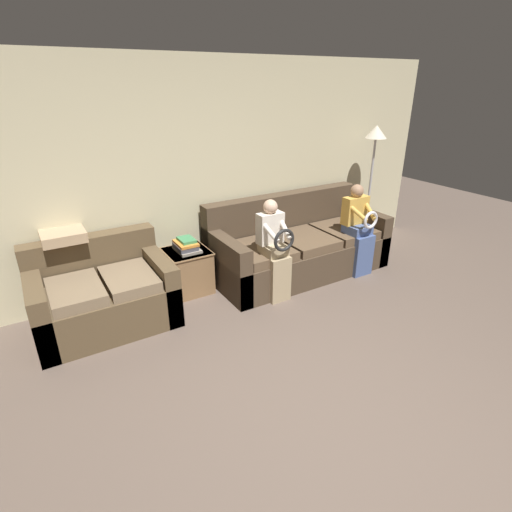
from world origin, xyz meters
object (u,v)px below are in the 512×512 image
object	(u,v)px
couch_main	(297,247)
throw_pillow	(63,235)
child_left_seated	(275,247)
side_shelf	(188,270)
floor_lamp	(374,150)
book_stack	(186,246)
child_right_seated	(359,227)
couch_side	(103,295)

from	to	relation	value
couch_main	throw_pillow	xyz separation A→B (m)	(-2.62, 0.35, 0.56)
child_left_seated	side_shelf	distance (m)	1.06
child_left_seated	floor_lamp	world-z (taller)	floor_lamp
side_shelf	book_stack	bearing A→B (deg)	-98.87
couch_main	book_stack	distance (m)	1.44
couch_main	child_left_seated	xyz separation A→B (m)	(-0.63, -0.42, 0.29)
child_right_seated	throw_pillow	size ratio (longest dim) A/B	2.81
couch_side	throw_pillow	distance (m)	0.70
couch_side	floor_lamp	world-z (taller)	floor_lamp
child_right_seated	floor_lamp	distance (m)	1.23
couch_main	floor_lamp	xyz separation A→B (m)	(1.36, 0.15, 1.09)
book_stack	couch_side	bearing A→B (deg)	-169.23
floor_lamp	child_right_seated	bearing A→B (deg)	-142.11
side_shelf	floor_lamp	size ratio (longest dim) A/B	0.29
child_left_seated	couch_side	bearing A→B (deg)	165.72
couch_side	child_left_seated	bearing A→B (deg)	-14.28
couch_main	child_right_seated	size ratio (longest dim) A/B	2.00
couch_main	book_stack	size ratio (longest dim) A/B	7.10
couch_main	child_right_seated	xyz separation A→B (m)	(0.63, -0.42, 0.28)
throw_pillow	couch_side	bearing A→B (deg)	-55.09
floor_lamp	throw_pillow	xyz separation A→B (m)	(-3.98, 0.20, -0.52)
child_right_seated	book_stack	distance (m)	2.13
child_left_seated	side_shelf	size ratio (longest dim) A/B	2.21
child_left_seated	throw_pillow	world-z (taller)	child_left_seated
child_right_seated	child_left_seated	bearing A→B (deg)	-179.86
child_left_seated	floor_lamp	distance (m)	2.22
child_left_seated	throw_pillow	bearing A→B (deg)	158.80
child_left_seated	throw_pillow	size ratio (longest dim) A/B	2.80
side_shelf	throw_pillow	bearing A→B (deg)	173.68
couch_main	couch_side	world-z (taller)	couch_main
floor_lamp	book_stack	bearing A→B (deg)	178.74
couch_main	side_shelf	size ratio (longest dim) A/B	4.44
couch_side	side_shelf	size ratio (longest dim) A/B	2.58
couch_side	child_right_seated	xyz separation A→B (m)	(3.02, -0.45, 0.30)
child_left_seated	throw_pillow	xyz separation A→B (m)	(-1.99, 0.77, 0.28)
child_right_seated	book_stack	size ratio (longest dim) A/B	3.55
couch_side	floor_lamp	bearing A→B (deg)	1.93
couch_side	book_stack	bearing A→B (deg)	10.77
couch_side	side_shelf	world-z (taller)	couch_side
couch_main	child_right_seated	distance (m)	0.81
throw_pillow	book_stack	bearing A→B (deg)	-6.34
child_right_seated	throw_pillow	xyz separation A→B (m)	(-3.25, 0.77, 0.28)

